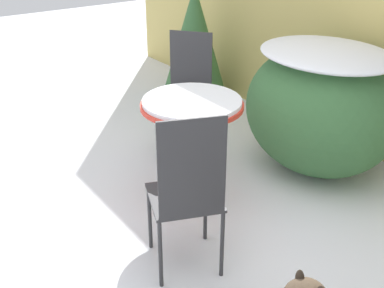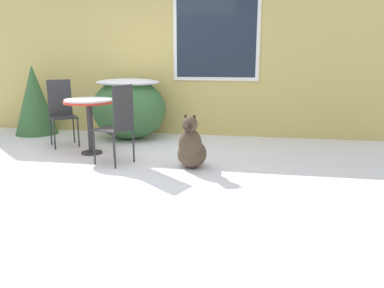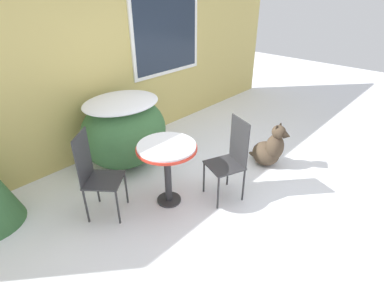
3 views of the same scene
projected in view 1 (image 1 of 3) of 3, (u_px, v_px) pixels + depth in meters
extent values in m
plane|color=white|center=(180.00, 265.00, 2.95)|extent=(16.00, 16.00, 0.00)
ellipsoid|color=#386638|center=(320.00, 110.00, 3.80)|extent=(1.27, 1.08, 1.04)
ellipsoid|color=white|center=(327.00, 54.00, 3.60)|extent=(1.08, 0.92, 0.12)
cone|color=#386638|center=(195.00, 44.00, 5.16)|extent=(0.75, 0.75, 1.26)
cylinder|color=#2D2D30|center=(192.00, 198.00, 3.60)|extent=(0.30, 0.30, 0.03)
cylinder|color=#2D2D30|center=(192.00, 154.00, 3.43)|extent=(0.08, 0.08, 0.72)
cylinder|color=red|center=(192.00, 105.00, 3.26)|extent=(0.71, 0.71, 0.03)
cylinder|color=white|center=(192.00, 101.00, 3.25)|extent=(0.68, 0.68, 0.03)
cube|color=#2D2D30|center=(185.00, 105.00, 4.05)|extent=(0.56, 0.56, 0.02)
cube|color=#2D2D30|center=(191.00, 65.00, 4.08)|extent=(0.29, 0.24, 0.57)
cylinder|color=#2D2D30|center=(159.00, 137.00, 4.04)|extent=(0.02, 0.02, 0.45)
cylinder|color=#2D2D30|center=(200.00, 142.00, 3.96)|extent=(0.02, 0.02, 0.45)
cylinder|color=#2D2D30|center=(171.00, 120.00, 4.35)|extent=(0.02, 0.02, 0.45)
cylinder|color=#2D2D30|center=(210.00, 125.00, 4.27)|extent=(0.02, 0.02, 0.45)
cube|color=#2D2D30|center=(184.00, 197.00, 2.78)|extent=(0.52, 0.52, 0.02)
cube|color=#2D2D30|center=(192.00, 169.00, 2.48)|extent=(0.15, 0.34, 0.57)
cylinder|color=#2D2D30|center=(205.00, 210.00, 3.08)|extent=(0.02, 0.02, 0.45)
cylinder|color=#2D2D30|center=(150.00, 218.00, 3.00)|extent=(0.02, 0.02, 0.45)
cylinder|color=#2D2D30|center=(222.00, 244.00, 2.77)|extent=(0.02, 0.02, 0.45)
cylinder|color=#2D2D30|center=(160.00, 254.00, 2.69)|extent=(0.02, 0.02, 0.45)
ellipsoid|color=#2D241B|center=(300.00, 279.00, 1.90)|extent=(0.04, 0.03, 0.09)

